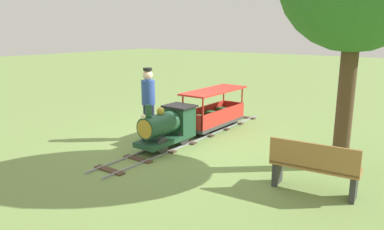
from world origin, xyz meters
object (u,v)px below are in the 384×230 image
locomotive (168,125)px  conductor_person (148,98)px  park_bench (314,167)px  passenger_car (214,113)px

locomotive → conductor_person: (0.76, -0.24, 0.47)m
locomotive → park_bench: 3.20m
park_bench → passenger_car: bearing=-34.1°
locomotive → park_bench: locomotive is taller
locomotive → passenger_car: 1.77m
passenger_car → conductor_person: conductor_person is taller
locomotive → passenger_car: size_ratio=0.72×
conductor_person → park_bench: size_ratio=1.22×
locomotive → conductor_person: bearing=-17.5°
conductor_person → park_bench: conductor_person is taller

